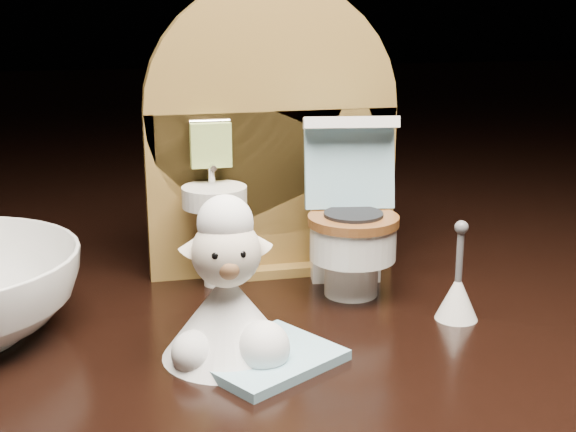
% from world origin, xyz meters
% --- Properties ---
extents(backdrop_panel, '(0.13, 0.05, 0.15)m').
position_xyz_m(backdrop_panel, '(-0.00, 0.06, 0.07)').
color(backdrop_panel, olive).
rests_on(backdrop_panel, ground).
extents(toy_toilet, '(0.05, 0.06, 0.09)m').
position_xyz_m(toy_toilet, '(0.03, 0.03, 0.03)').
color(toy_toilet, white).
rests_on(toy_toilet, ground).
extents(bath_mat, '(0.07, 0.07, 0.00)m').
position_xyz_m(bath_mat, '(-0.02, -0.05, 0.00)').
color(bath_mat, '#85B7CA').
rests_on(bath_mat, ground).
extents(toilet_brush, '(0.02, 0.02, 0.05)m').
position_xyz_m(toilet_brush, '(0.07, -0.02, 0.01)').
color(toilet_brush, white).
rests_on(toilet_brush, ground).
extents(plush_lamb, '(0.05, 0.05, 0.07)m').
position_xyz_m(plush_lamb, '(-0.04, -0.04, 0.02)').
color(plush_lamb, white).
rests_on(plush_lamb, ground).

